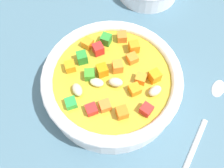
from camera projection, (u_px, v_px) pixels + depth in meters
ground_plane at (112, 94)px, 43.42cm from camera, size 140.00×140.00×2.00cm
soup_bowl_main at (112, 82)px, 39.80cm from camera, size 21.50×21.50×6.48cm
spoon at (203, 126)px, 39.30cm from camera, size 17.59×13.17×0.85cm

